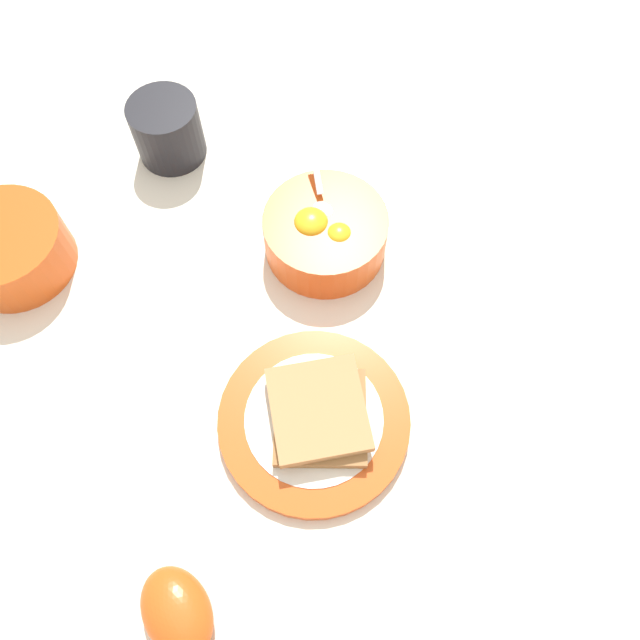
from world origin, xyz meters
The scene contains 7 objects.
ground_plane centered at (0.00, 0.00, 0.00)m, with size 3.00×3.00×0.00m, color silver.
egg_bowl centered at (-0.02, -0.15, 0.03)m, with size 0.14×0.14×0.08m.
toast_plate centered at (-0.14, 0.02, 0.01)m, with size 0.19×0.19×0.01m.
toast_sandwich centered at (-0.14, 0.02, 0.03)m, with size 0.13×0.13×0.02m.
soup_spoon centered at (-0.16, 0.23, 0.02)m, with size 0.16×0.09×0.04m.
congee_bowl centered at (0.24, 0.08, 0.03)m, with size 0.13×0.13×0.06m.
drinking_cup centered at (0.22, -0.14, 0.04)m, with size 0.08×0.08×0.07m.
Camera 1 is at (-0.25, 0.16, 0.61)m, focal length 35.00 mm.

